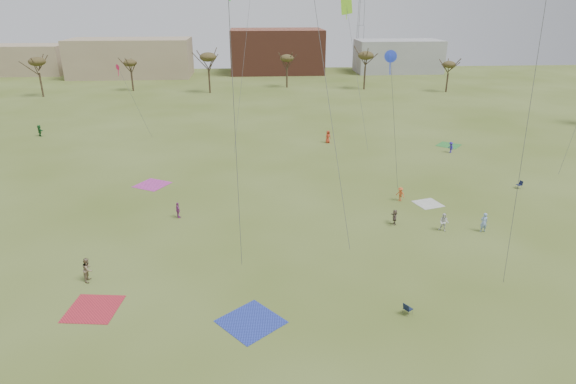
{
  "coord_description": "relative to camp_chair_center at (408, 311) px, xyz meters",
  "views": [
    {
      "loc": [
        -2.74,
        -23.85,
        19.83
      ],
      "look_at": [
        0.0,
        12.0,
        5.5
      ],
      "focal_mm": 30.24,
      "sensor_mm": 36.0,
      "label": 1
    }
  ],
  "objects": [
    {
      "name": "tree_line",
      "position": [
        -10.26,
        76.26,
        6.83
      ],
      "size": [
        117.44,
        49.32,
        8.91
      ],
      "color": "#3A2B1E",
      "rests_on": "ground"
    },
    {
      "name": "radio_tower",
      "position": [
        22.59,
        122.14,
        18.95
      ],
      "size": [
        1.51,
        1.72,
        41.0
      ],
      "color": "#9EA3A8",
      "rests_on": "ground"
    },
    {
      "name": "flyer_mid_c",
      "position": [
        10.69,
        11.76,
        0.67
      ],
      "size": [
        0.7,
        0.48,
        1.86
      ],
      "primitive_type": "imported",
      "rotation": [
        0.0,
        0.0,
        3.2
      ],
      "color": "#7E9CD2",
      "rests_on": "ground"
    },
    {
      "name": "spectator_fore_b",
      "position": [
        -22.75,
        5.99,
        0.69
      ],
      "size": [
        0.74,
        0.94,
        1.9
      ],
      "primitive_type": "imported",
      "rotation": [
        0.0,
        0.0,
        1.55
      ],
      "color": "#816F52",
      "rests_on": "ground"
    },
    {
      "name": "blanket_red",
      "position": [
        -21.39,
        2.22,
        -0.26
      ],
      "size": [
        3.75,
        3.75,
        0.03
      ],
      "primitive_type": "cube",
      "rotation": [
        0.0,
        0.0,
        1.44
      ],
      "color": "#B22331",
      "rests_on": "ground"
    },
    {
      "name": "camp_chair_right",
      "position": [
        19.67,
        22.04,
        0.0
      ],
      "size": [
        0.64,
        0.61,
        0.87
      ],
      "rotation": [
        0.0,
        0.0,
        4.94
      ],
      "color": "#141937",
      "rests_on": "ground"
    },
    {
      "name": "spectator_mid_d",
      "position": [
        -17.53,
        16.96,
        0.54
      ],
      "size": [
        0.77,
        1.01,
        1.59
      ],
      "primitive_type": "imported",
      "rotation": [
        0.0,
        0.0,
        2.04
      ],
      "color": "#973E87",
      "rests_on": "ground"
    },
    {
      "name": "flyer_far_b",
      "position": [
        1.05,
        42.18,
        0.66
      ],
      "size": [
        1.07,
        0.95,
        1.84
      ],
      "primitive_type": "imported",
      "rotation": [
        0.0,
        0.0,
        0.52
      ],
      "color": "#B0371E",
      "rests_on": "ground"
    },
    {
      "name": "blanket_plum",
      "position": [
        -21.76,
        26.32,
        -0.26
      ],
      "size": [
        4.48,
        4.48,
        0.03
      ],
      "primitive_type": "cube",
      "rotation": [
        0.0,
        0.0,
        1.05
      ],
      "color": "#B33796",
      "rests_on": "ground"
    },
    {
      "name": "flyer_far_c",
      "position": [
        17.24,
        35.97,
        0.5
      ],
      "size": [
        0.73,
        1.07,
        1.53
      ],
      "primitive_type": "imported",
      "rotation": [
        0.0,
        0.0,
        4.89
      ],
      "color": "#2D2093",
      "rests_on": "ground"
    },
    {
      "name": "blanket_cream",
      "position": [
        7.94,
        18.45,
        -0.26
      ],
      "size": [
        3.08,
        3.08,
        0.03
      ],
      "primitive_type": "cube",
      "rotation": [
        0.0,
        0.0,
        1.86
      ],
      "color": "beige",
      "rests_on": "ground"
    },
    {
      "name": "ground",
      "position": [
        -7.41,
        -2.86,
        -0.26
      ],
      "size": [
        260.0,
        260.0,
        0.0
      ],
      "primitive_type": "plane",
      "color": "#44551A",
      "rests_on": "ground"
    },
    {
      "name": "spectator_mid_e",
      "position": [
        7.11,
        12.16,
        0.61
      ],
      "size": [
        1.07,
        1.02,
        1.73
      ],
      "primitive_type": "imported",
      "rotation": [
        0.0,
        0.0,
        5.67
      ],
      "color": "silver",
      "rests_on": "ground"
    },
    {
      "name": "blanket_olive",
      "position": [
        18.43,
        39.47,
        -0.26
      ],
      "size": [
        4.16,
        4.16,
        0.03
      ],
      "primitive_type": "cube",
      "rotation": [
        0.0,
        0.0,
        0.85
      ],
      "color": "#2F8133",
      "rests_on": "ground"
    },
    {
      "name": "blanket_blue",
      "position": [
        -10.57,
        -0.05,
        -0.26
      ],
      "size": [
        4.97,
        4.97,
        0.03
      ],
      "primitive_type": "cube",
      "rotation": [
        0.0,
        0.0,
        0.69
      ],
      "color": "#24369F",
      "rests_on": "ground"
    },
    {
      "name": "building_grey",
      "position": [
        32.59,
        115.14,
        4.24
      ],
      "size": [
        24.0,
        12.0,
        9.0
      ],
      "primitive_type": "cube",
      "color": "gray",
      "rests_on": "ground"
    },
    {
      "name": "building_tan_west",
      "position": [
        -72.41,
        119.14,
        3.74
      ],
      "size": [
        20.0,
        12.0,
        8.0
      ],
      "primitive_type": "cube",
      "color": "#937F60",
      "rests_on": "ground"
    },
    {
      "name": "spectator_fore_c",
      "position": [
        3.03,
        13.9,
        0.48
      ],
      "size": [
        0.56,
        1.41,
        1.49
      ],
      "primitive_type": "imported",
      "rotation": [
        0.0,
        0.0,
        4.62
      ],
      "color": "brown",
      "rests_on": "ground"
    },
    {
      "name": "building_tan",
      "position": [
        -42.41,
        112.14,
        4.74
      ],
      "size": [
        32.0,
        14.0,
        10.0
      ],
      "primitive_type": "cube",
      "color": "#937F60",
      "rests_on": "ground"
    },
    {
      "name": "flyer_mid_b",
      "position": [
        5.24,
        19.51,
        0.5
      ],
      "size": [
        1.08,
        1.1,
        1.52
      ],
      "primitive_type": "imported",
      "rotation": [
        0.0,
        0.0,
        5.47
      ],
      "color": "#D35727",
      "rests_on": "ground"
    },
    {
      "name": "flyer_far_a",
      "position": [
        -43.01,
        49.3,
        0.63
      ],
      "size": [
        1.49,
        1.57,
        1.77
      ],
      "primitive_type": "imported",
      "rotation": [
        0.0,
        0.0,
        2.31
      ],
      "color": "#20622B",
      "rests_on": "ground"
    },
    {
      "name": "building_brick",
      "position": [
        -2.41,
        117.14,
        5.74
      ],
      "size": [
        26.0,
        16.0,
        12.0
      ],
      "primitive_type": "cube",
      "color": "brown",
      "rests_on": "ground"
    },
    {
      "name": "camp_chair_center",
      "position": [
        0.0,
        0.0,
        0.0
      ],
      "size": [
        0.73,
        0.72,
        0.87
      ],
      "rotation": [
        0.0,
        0.0,
        2.14
      ],
      "color": "#131C35",
      "rests_on": "ground"
    }
  ]
}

